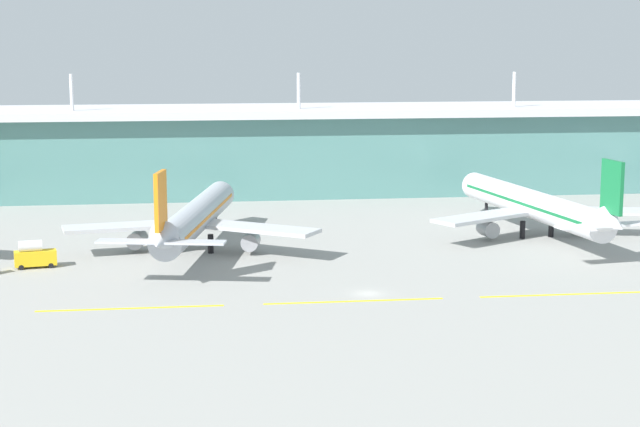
# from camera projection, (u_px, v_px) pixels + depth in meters

# --- Properties ---
(ground_plane) EXTENTS (600.00, 600.00, 0.00)m
(ground_plane) POSITION_uv_depth(u_px,v_px,m) (368.00, 294.00, 165.32)
(ground_plane) COLOR gray
(terminal_building) EXTENTS (288.00, 34.00, 31.10)m
(terminal_building) POSITION_uv_depth(u_px,v_px,m) (297.00, 149.00, 270.36)
(terminal_building) COLOR slate
(terminal_building) RESTS_ON ground
(airliner_near_middle) EXTENTS (47.82, 64.79, 18.90)m
(airliner_near_middle) POSITION_uv_depth(u_px,v_px,m) (195.00, 218.00, 196.55)
(airliner_near_middle) COLOR #ADB2BC
(airliner_near_middle) RESTS_ON ground
(airliner_far_middle) EXTENTS (48.23, 66.37, 18.90)m
(airliner_far_middle) POSITION_uv_depth(u_px,v_px,m) (534.00, 205.00, 211.18)
(airliner_far_middle) COLOR silver
(airliner_far_middle) RESTS_ON ground
(taxiway_stripe_mid_west) EXTENTS (28.00, 0.70, 0.04)m
(taxiway_stripe_mid_west) POSITION_uv_depth(u_px,v_px,m) (130.00, 308.00, 156.39)
(taxiway_stripe_mid_west) COLOR yellow
(taxiway_stripe_mid_west) RESTS_ON ground
(taxiway_stripe_centre) EXTENTS (28.00, 0.70, 0.04)m
(taxiway_stripe_centre) POSITION_uv_depth(u_px,v_px,m) (354.00, 301.00, 160.59)
(taxiway_stripe_centre) COLOR yellow
(taxiway_stripe_centre) RESTS_ON ground
(taxiway_stripe_mid_east) EXTENTS (28.00, 0.70, 0.04)m
(taxiway_stripe_mid_east) POSITION_uv_depth(u_px,v_px,m) (566.00, 294.00, 164.79)
(taxiway_stripe_mid_east) COLOR yellow
(taxiway_stripe_mid_east) RESTS_ON ground
(fuel_truck) EXTENTS (7.56, 3.90, 4.95)m
(fuel_truck) POSITION_uv_depth(u_px,v_px,m) (34.00, 255.00, 183.37)
(fuel_truck) COLOR gold
(fuel_truck) RESTS_ON ground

